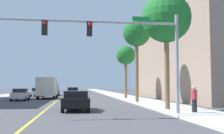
% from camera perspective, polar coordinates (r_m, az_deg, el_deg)
% --- Properties ---
extents(ground, '(192.00, 192.00, 0.00)m').
position_cam_1_polar(ground, '(48.02, -10.29, -6.03)').
color(ground, '#47474C').
extents(sidewalk_left, '(3.71, 168.00, 0.15)m').
position_cam_1_polar(sidewalk_left, '(49.44, -21.72, -5.67)').
color(sidewalk_left, '#B2ADA3').
rests_on(sidewalk_left, ground).
extents(sidewalk_right, '(3.71, 168.00, 0.15)m').
position_cam_1_polar(sidewalk_right, '(48.55, 1.35, -5.98)').
color(sidewalk_right, beige).
rests_on(sidewalk_right, ground).
extents(lane_marking_center, '(0.16, 144.00, 0.01)m').
position_cam_1_polar(lane_marking_center, '(48.02, -10.29, -6.03)').
color(lane_marking_center, yellow).
rests_on(lane_marking_center, ground).
extents(building_right_near, '(11.22, 26.39, 13.60)m').
position_cam_1_polar(building_right_near, '(38.57, 18.23, 3.69)').
color(building_right_near, gray).
rests_on(building_right_near, ground).
extents(traffic_signal_mast, '(11.09, 0.36, 6.00)m').
position_cam_1_polar(traffic_signal_mast, '(16.13, 1.58, 5.74)').
color(traffic_signal_mast, gray).
rests_on(traffic_signal_mast, sidewalk_right).
extents(palm_near, '(3.60, 3.60, 8.40)m').
position_cam_1_polar(palm_near, '(20.50, 11.34, 9.89)').
color(palm_near, brown).
rests_on(palm_near, sidewalk_right).
extents(palm_mid, '(2.93, 2.93, 8.73)m').
position_cam_1_polar(palm_mid, '(28.97, 5.21, 6.97)').
color(palm_mid, brown).
rests_on(palm_mid, sidewalk_right).
extents(palm_far, '(2.63, 2.63, 7.19)m').
position_cam_1_polar(palm_far, '(37.50, 2.90, 2.29)').
color(palm_far, brown).
rests_on(palm_far, sidewalk_right).
extents(car_yellow, '(1.96, 4.62, 1.40)m').
position_cam_1_polar(car_yellow, '(59.98, -13.91, -4.83)').
color(car_yellow, gold).
rests_on(car_yellow, ground).
extents(car_green, '(2.00, 4.56, 1.52)m').
position_cam_1_polar(car_green, '(46.61, -8.22, -5.17)').
color(car_green, '#196638').
rests_on(car_green, ground).
extents(car_blue, '(1.93, 4.50, 1.43)m').
position_cam_1_polar(car_blue, '(50.70, -12.05, -5.05)').
color(car_blue, '#1E389E').
rests_on(car_blue, ground).
extents(car_silver, '(1.82, 4.04, 1.46)m').
position_cam_1_polar(car_silver, '(34.96, -18.67, -5.46)').
color(car_silver, '#BCBCC1').
rests_on(car_silver, ground).
extents(car_black, '(1.96, 4.21, 1.43)m').
position_cam_1_polar(car_black, '(20.15, -7.62, -6.95)').
color(car_black, black).
rests_on(car_black, ground).
extents(car_white, '(1.94, 4.14, 1.43)m').
position_cam_1_polar(car_white, '(47.74, -15.35, -5.08)').
color(car_white, white).
rests_on(car_white, ground).
extents(delivery_truck, '(2.46, 7.41, 2.91)m').
position_cam_1_polar(delivery_truck, '(39.36, -13.35, -4.18)').
color(delivery_truck, '#194799').
rests_on(delivery_truck, ground).
extents(pedestrian, '(0.38, 0.38, 1.63)m').
position_cam_1_polar(pedestrian, '(18.01, 16.89, -6.49)').
color(pedestrian, black).
rests_on(pedestrian, sidewalk_right).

